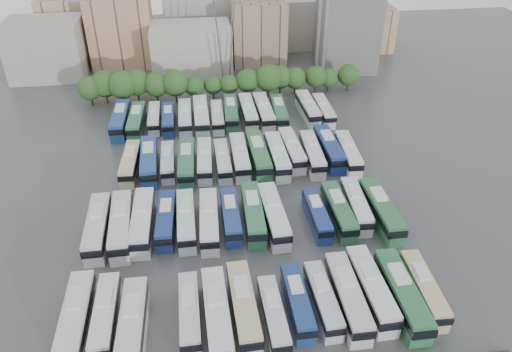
{
  "coord_description": "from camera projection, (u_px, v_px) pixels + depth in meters",
  "views": [
    {
      "loc": [
        -5.54,
        -65.79,
        48.6
      ],
      "look_at": [
        3.36,
        3.42,
        3.0
      ],
      "focal_mm": 35.0,
      "sensor_mm": 36.0,
      "label": 1
    }
  ],
  "objects": [
    {
      "name": "bus_r0_s5",
      "position": [
        217.0,
        315.0,
        59.61
      ],
      "size": [
        3.33,
        13.4,
        4.18
      ],
      "rotation": [
        0.0,
        0.0,
        0.03
      ],
      "color": "silver",
      "rests_on": "ground"
    },
    {
      "name": "bus_r1_s4",
      "position": [
        186.0,
        220.0,
        75.23
      ],
      "size": [
        2.84,
        12.34,
        3.86
      ],
      "rotation": [
        0.0,
        0.0,
        0.01
      ],
      "color": "silver",
      "rests_on": "ground"
    },
    {
      "name": "bus_r0_s12",
      "position": [
        402.0,
        294.0,
        62.35
      ],
      "size": [
        3.02,
        13.59,
        4.26
      ],
      "rotation": [
        0.0,
        0.0,
        0.0
      ],
      "color": "#2E6B42",
      "rests_on": "ground"
    },
    {
      "name": "bus_r0_s13",
      "position": [
        423.0,
        289.0,
        63.53
      ],
      "size": [
        2.91,
        11.82,
        3.69
      ],
      "rotation": [
        0.0,
        0.0,
        -0.03
      ],
      "color": "#CBBA8B",
      "rests_on": "ground"
    },
    {
      "name": "bus_r2_s3",
      "position": [
        168.0,
        162.0,
        89.74
      ],
      "size": [
        2.54,
        10.94,
        3.42
      ],
      "rotation": [
        0.0,
        0.0,
        0.01
      ],
      "color": "silver",
      "rests_on": "ground"
    },
    {
      "name": "bus_r2_s1",
      "position": [
        131.0,
        163.0,
        89.07
      ],
      "size": [
        3.17,
        12.1,
        3.76
      ],
      "rotation": [
        0.0,
        0.0,
        -0.05
      ],
      "color": "#CEBF8D",
      "rests_on": "ground"
    },
    {
      "name": "apartment_tower",
      "position": [
        348.0,
        18.0,
        126.47
      ],
      "size": [
        14.0,
        14.0,
        26.0
      ],
      "primitive_type": "cube",
      "color": "silver",
      "rests_on": "ground"
    },
    {
      "name": "tree_line",
      "position": [
        207.0,
        82.0,
        114.06
      ],
      "size": [
        65.02,
        7.79,
        8.08
      ],
      "color": "black",
      "rests_on": "ground"
    },
    {
      "name": "bus_r3_s9",
      "position": [
        264.0,
        111.0,
        106.18
      ],
      "size": [
        3.27,
        13.31,
        4.15
      ],
      "rotation": [
        0.0,
        0.0,
        0.03
      ],
      "color": "silver",
      "rests_on": "ground"
    },
    {
      "name": "bus_r3_s1",
      "position": [
        136.0,
        121.0,
        102.71
      ],
      "size": [
        3.26,
        12.76,
        3.97
      ],
      "rotation": [
        0.0,
        0.0,
        -0.04
      ],
      "color": "#2E6D46",
      "rests_on": "ground"
    },
    {
      "name": "bus_r2_s8",
      "position": [
        258.0,
        155.0,
        90.87
      ],
      "size": [
        3.38,
        13.63,
        4.25
      ],
      "rotation": [
        0.0,
        0.0,
        0.03
      ],
      "color": "#2E6D3C",
      "rests_on": "ground"
    },
    {
      "name": "bus_r2_s7",
      "position": [
        240.0,
        156.0,
        90.72
      ],
      "size": [
        2.83,
        12.8,
        4.01
      ],
      "rotation": [
        0.0,
        0.0,
        0.0
      ],
      "color": "silver",
      "rests_on": "ground"
    },
    {
      "name": "bus_r3_s7",
      "position": [
        231.0,
        112.0,
        106.04
      ],
      "size": [
        3.34,
        12.77,
        3.97
      ],
      "rotation": [
        0.0,
        0.0,
        -0.05
      ],
      "color": "#2B6640",
      "rests_on": "ground"
    },
    {
      "name": "bus_r0_s2",
      "position": [
        132.0,
        327.0,
        58.09
      ],
      "size": [
        3.14,
        13.31,
        4.16
      ],
      "rotation": [
        0.0,
        0.0,
        -0.02
      ],
      "color": "silver",
      "rests_on": "ground"
    },
    {
      "name": "bus_r3_s5",
      "position": [
        201.0,
        115.0,
        104.47
      ],
      "size": [
        3.09,
        13.7,
        4.29
      ],
      "rotation": [
        0.0,
        0.0,
        0.01
      ],
      "color": "silver",
      "rests_on": "ground"
    },
    {
      "name": "bus_r1_s0",
      "position": [
        98.0,
        227.0,
        73.54
      ],
      "size": [
        3.18,
        13.38,
        4.18
      ],
      "rotation": [
        0.0,
        0.0,
        0.02
      ],
      "color": "silver",
      "rests_on": "ground"
    },
    {
      "name": "city_buildings",
      "position": [
        185.0,
        28.0,
        136.36
      ],
      "size": [
        102.0,
        35.0,
        20.0
      ],
      "color": "#9E998E",
      "rests_on": "ground"
    },
    {
      "name": "ground",
      "position": [
        238.0,
        204.0,
        81.8
      ],
      "size": [
        220.0,
        220.0,
        0.0
      ],
      "primitive_type": "plane",
      "color": "#424447",
      "rests_on": "ground"
    },
    {
      "name": "bus_r1_s3",
      "position": [
        166.0,
        220.0,
        75.42
      ],
      "size": [
        3.01,
        11.88,
        3.7
      ],
      "rotation": [
        0.0,
        0.0,
        -0.04
      ],
      "color": "navy",
      "rests_on": "ground"
    },
    {
      "name": "bus_r0_s0",
      "position": [
        76.0,
        320.0,
        58.96
      ],
      "size": [
        2.98,
        13.46,
        4.22
      ],
      "rotation": [
        0.0,
        0.0,
        0.0
      ],
      "color": "silver",
      "rests_on": "ground"
    },
    {
      "name": "bus_r3_s0",
      "position": [
        120.0,
        120.0,
        102.95
      ],
      "size": [
        3.21,
        13.44,
        4.2
      ],
      "rotation": [
        0.0,
        0.0,
        -0.02
      ],
      "color": "navy",
      "rests_on": "ground"
    },
    {
      "name": "bus_r2_s2",
      "position": [
        149.0,
        161.0,
        89.24
      ],
      "size": [
        3.43,
        13.45,
        4.19
      ],
      "rotation": [
        0.0,
        0.0,
        0.04
      ],
      "color": "navy",
      "rests_on": "ground"
    },
    {
      "name": "bus_r1_s5",
      "position": [
        209.0,
        220.0,
        75.04
      ],
      "size": [
        3.19,
        12.86,
        4.01
      ],
      "rotation": [
        0.0,
        0.0,
        -0.03
      ],
      "color": "silver",
      "rests_on": "ground"
    },
    {
      "name": "bus_r2_s6",
      "position": [
        223.0,
        161.0,
        89.87
      ],
      "size": [
        2.67,
        11.54,
        3.61
      ],
      "rotation": [
        0.0,
        0.0,
        0.01
      ],
      "color": "silver",
      "rests_on": "ground"
    },
    {
      "name": "bus_r0_s6",
      "position": [
        244.0,
        306.0,
        60.82
      ],
      "size": [
        3.28,
        13.06,
        4.07
      ],
      "rotation": [
        0.0,
        0.0,
        0.04
      ],
      "color": "#CCB98C",
      "rests_on": "ground"
    },
    {
      "name": "bus_r2_s9",
      "position": [
        277.0,
        156.0,
        90.82
      ],
      "size": [
        3.02,
        13.06,
        4.09
      ],
      "rotation": [
        0.0,
        0.0,
        0.01
      ],
      "color": "white",
      "rests_on": "ground"
    },
    {
      "name": "bus_r3_s8",
      "position": [
        248.0,
        112.0,
        106.26
      ],
      "size": [
        3.06,
        12.88,
        4.03
      ],
      "rotation": [
        0.0,
        0.0,
        0.02
      ],
      "color": "silver",
      "rests_on": "ground"
    },
    {
      "name": "bus_r3_s6",
      "position": [
        217.0,
        117.0,
        104.75
      ],
      "size": [
        2.67,
        11.36,
        3.55
      ],
      "rotation": [
        0.0,
        0.0,
        -0.02
      ],
      "color": "silver",
      "rests_on": "ground"
    },
    {
      "name": "bus_r1_s8",
      "position": [
        273.0,
        215.0,
        76.0
      ],
      "size": [
        3.45,
        13.41,
        4.17
      ],
      "rotation": [
        0.0,
        0.0,
        0.04
      ],
      "color": "silver",
      "rests_on": "ground"
    },
    {
      "name": "bus_r1_s2",
      "position": [
        143.0,
        221.0,
        74.73
      ],
      "size": [
        3.13,
        13.4,
        4.19
      ],
      "rotation": [
        0.0,
        0.0,
        -0.02
      ],
      "color": "silver",
      "rests_on": "ground"
    },
    {
      "name": "bus_r1_s7",
      "position": [
        253.0,
        213.0,
        76.41
      ],
      "size": [
        3.12,
        13.04,
        4.07
      ],
      "rotation": [
        0.0,
        0.0,
        -0.02
      ],
      "color": "#307147",
      "rests_on": "ground"
    },
    {
      "name": "bus_r2_s13",
      "position": [
        348.0,
        153.0,
        91.88
      ],
      "size": [
        3.27,
        12.45,
        3.87
      ],
      "rotation": [
        0.0,
        0.0,
        -0.05
      ],
      "color": "white",
      "rests_on": "ground"
    },
    {
      "name": "bus_r1_s12",
      "position": [
        356.0,
        205.0,
        78.44
      ],
      "size": [
        3.24,
        12.14,
        3.77
      ],
      "rotation": [
        0.0,
        0.0,
        -0.05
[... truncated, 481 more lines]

